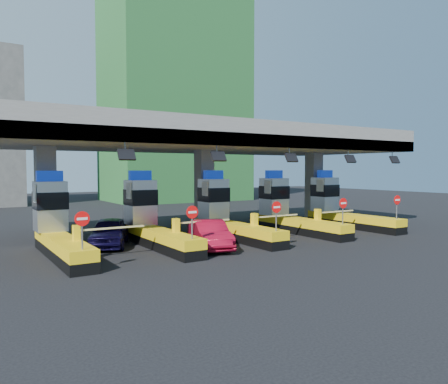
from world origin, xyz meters
TOP-DOWN VIEW (x-y plane):
  - ground at (0.00, 0.00)m, footprint 120.00×120.00m
  - toll_canopy at (0.00, 2.87)m, footprint 28.00×12.09m
  - toll_lane_far_left at (-10.00, 0.28)m, footprint 4.43×8.00m
  - toll_lane_left at (-5.00, 0.28)m, footprint 4.43×8.00m
  - toll_lane_center at (0.00, 0.28)m, footprint 4.43×8.00m
  - toll_lane_right at (5.00, 0.28)m, footprint 4.43×8.00m
  - toll_lane_far_right at (10.00, 0.28)m, footprint 4.43×8.00m
  - bg_building_scaffold at (12.00, 32.00)m, footprint 18.00×12.00m
  - van at (-7.11, 1.08)m, footprint 3.59×4.98m
  - red_car at (-2.78, -2.44)m, footprint 2.85×4.85m

SIDE VIEW (x-z plane):
  - ground at x=0.00m, z-range 0.00..0.00m
  - red_car at x=-2.78m, z-range 0.00..1.51m
  - van at x=-7.11m, z-range 0.00..1.57m
  - toll_lane_far_left at x=-10.00m, z-range -0.68..3.47m
  - toll_lane_left at x=-5.00m, z-range -0.68..3.47m
  - toll_lane_center at x=0.00m, z-range -0.68..3.47m
  - toll_lane_right at x=5.00m, z-range -0.68..3.47m
  - toll_lane_far_right at x=10.00m, z-range -0.68..3.47m
  - toll_canopy at x=0.00m, z-range 2.63..9.63m
  - bg_building_scaffold at x=12.00m, z-range 0.00..28.00m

